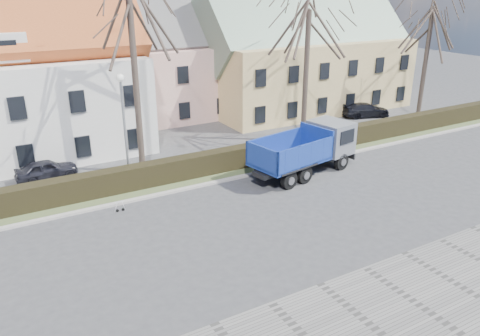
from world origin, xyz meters
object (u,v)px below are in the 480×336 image
parked_car_a (46,169)px  parked_car_b (366,110)px  streetlight (125,130)px  cart_frame (116,207)px  dump_truck (301,151)px

parked_car_a → parked_car_b: bearing=-90.8°
streetlight → parked_car_b: size_ratio=1.54×
streetlight → parked_car_a: (-3.95, 2.99, -2.56)m
streetlight → parked_car_a: streetlight is taller
cart_frame → parked_car_b: parked_car_b is taller
streetlight → parked_car_b: bearing=10.6°
dump_truck → streetlight: 10.08m
dump_truck → parked_car_b: size_ratio=1.76×
dump_truck → streetlight: bearing=147.9°
cart_frame → parked_car_b: bearing=17.3°
parked_car_a → streetlight: bearing=-130.4°
streetlight → parked_car_b: (21.85, 4.11, -2.55)m
streetlight → parked_car_a: size_ratio=1.84×
parked_car_b → cart_frame: bearing=124.7°
streetlight → parked_car_b: streetlight is taller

